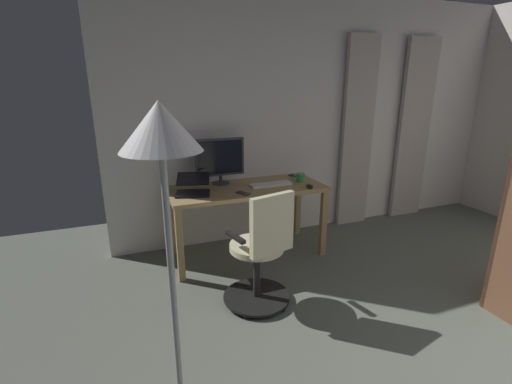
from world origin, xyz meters
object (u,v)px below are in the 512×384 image
desk (246,196)px  laptop (193,188)px  cell_phone_by_monitor (295,176)px  floor_lamp (163,171)px  cell_phone_face_up (243,193)px  mug_tea (300,178)px  computer_monitor (220,159)px  computer_keyboard (271,184)px  office_chair (261,255)px  computer_mouse (310,186)px

desk → laptop: size_ratio=3.89×
cell_phone_by_monitor → floor_lamp: 2.75m
cell_phone_face_up → mug_tea: bearing=166.9°
computer_monitor → computer_keyboard: computer_monitor is taller
office_chair → cell_phone_by_monitor: office_chair is taller
cell_phone_by_monitor → mug_tea: (0.06, 0.23, 0.04)m
computer_monitor → computer_keyboard: bearing=150.7°
computer_monitor → computer_mouse: (-0.79, 0.48, -0.24)m
computer_keyboard → mug_tea: size_ratio=3.23×
cell_phone_by_monitor → laptop: bearing=-15.7°
desk → cell_phone_face_up: bearing=62.8°
computer_monitor → mug_tea: size_ratio=3.78×
mug_tea → floor_lamp: 2.54m
computer_monitor → computer_mouse: 0.95m
mug_tea → floor_lamp: bearing=49.3°
desk → office_chair: 0.94m
computer_mouse → cell_phone_by_monitor: bearing=-98.6°
mug_tea → computer_keyboard: bearing=2.9°
computer_mouse → floor_lamp: size_ratio=0.06×
office_chair → cell_phone_face_up: (-0.09, -0.70, 0.30)m
cell_phone_by_monitor → floor_lamp: bearing=25.3°
desk → laptop: laptop is taller
computer_mouse → cell_phone_by_monitor: computer_mouse is taller
desk → floor_lamp: bearing=61.9°
cell_phone_face_up → mug_tea: 0.72m
computer_monitor → cell_phone_face_up: bearing=103.8°
cell_phone_face_up → computer_mouse: bearing=147.6°
laptop → mug_tea: bearing=-164.9°
computer_monitor → cell_phone_face_up: 0.50m
cell_phone_face_up → floor_lamp: size_ratio=0.08×
laptop → computer_mouse: bearing=-176.9°
computer_monitor → office_chair: bearing=90.7°
laptop → mug_tea: laptop is taller
office_chair → floor_lamp: 1.61m
cell_phone_face_up → floor_lamp: bearing=34.2°
computer_mouse → floor_lamp: (1.59, 1.62, 0.67)m
computer_monitor → mug_tea: 0.86m
cell_phone_face_up → mug_tea: mug_tea is taller
office_chair → computer_keyboard: size_ratio=2.28×
office_chair → computer_mouse: (-0.77, -0.64, 0.31)m
office_chair → computer_keyboard: (-0.44, -0.86, 0.30)m
computer_mouse → mug_tea: size_ratio=0.74×
desk → cell_phone_by_monitor: size_ratio=10.86×
computer_keyboard → mug_tea: 0.35m
computer_keyboard → mug_tea: bearing=-177.1°
laptop → floor_lamp: bearing=91.4°
mug_tea → laptop: bearing=-0.2°
cell_phone_by_monitor → floor_lamp: (1.66, 2.09, 0.69)m
computer_mouse → computer_monitor: bearing=-31.2°
desk → cell_phone_by_monitor: bearing=-162.6°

